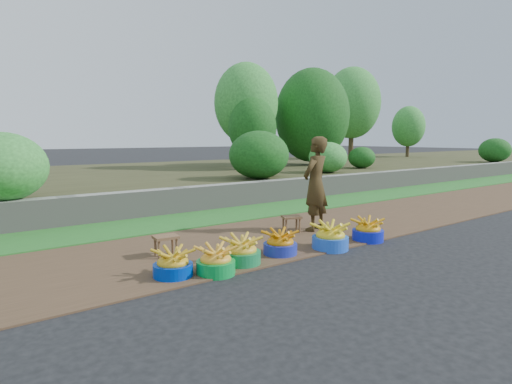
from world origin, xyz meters
TOP-DOWN VIEW (x-y plane):
  - ground_plane at (0.00, 0.00)m, footprint 120.00×120.00m
  - dirt_shoulder at (0.00, 1.25)m, footprint 80.00×2.50m
  - grass_verge at (0.00, 3.25)m, footprint 80.00×1.50m
  - retaining_wall at (0.00, 4.10)m, footprint 80.00×0.35m
  - earth_bank at (0.00, 9.00)m, footprint 80.00×10.00m
  - vegetation at (0.82, 8.64)m, footprint 34.23×8.73m
  - basin_a at (-1.98, 0.37)m, footprint 0.45×0.45m
  - basin_b at (-1.53, 0.17)m, footprint 0.46×0.46m
  - basin_c at (-1.07, 0.30)m, footprint 0.49×0.49m
  - basin_d at (-0.39, 0.34)m, footprint 0.46×0.46m
  - basin_e at (0.38, 0.14)m, footprint 0.52×0.52m
  - basin_f at (1.23, 0.14)m, footprint 0.48×0.48m
  - stool_left at (-1.68, 1.18)m, footprint 0.34×0.28m
  - stool_right at (0.64, 1.27)m, footprint 0.38×0.34m
  - vendor_woman at (1.06, 1.13)m, footprint 0.67×0.54m

SIDE VIEW (x-z plane):
  - ground_plane at x=0.00m, z-range 0.00..0.00m
  - dirt_shoulder at x=0.00m, z-range 0.00..0.02m
  - grass_verge at x=0.00m, z-range 0.00..0.04m
  - basin_a at x=-1.98m, z-range -0.02..0.32m
  - basin_b at x=-1.53m, z-range -0.02..0.32m
  - basin_d at x=-0.39m, z-range -0.02..0.33m
  - basin_f at x=1.23m, z-range -0.02..0.34m
  - basin_c at x=-1.07m, z-range -0.02..0.35m
  - basin_e at x=0.38m, z-range -0.02..0.37m
  - stool_right at x=0.64m, z-range 0.10..0.37m
  - stool_left at x=-1.68m, z-range 0.10..0.38m
  - earth_bank at x=0.00m, z-range 0.00..0.50m
  - retaining_wall at x=0.00m, z-range 0.00..0.55m
  - vendor_woman at x=1.06m, z-range 0.02..1.62m
  - vegetation at x=0.82m, z-range 0.19..4.87m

